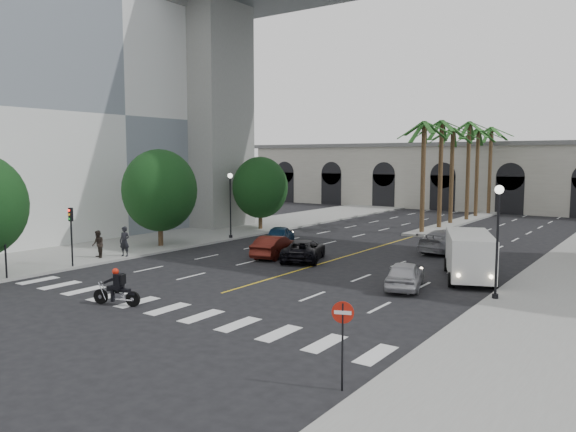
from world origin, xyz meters
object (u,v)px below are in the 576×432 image
object	(u,v)px
pedestrian_a	(125,241)
do_not_enter_sign	(343,326)
traffic_signal_far	(71,227)
traffic_signal_near	(5,235)
car_c	(304,250)
car_e	(280,235)
lamp_post_right	(498,232)
lamp_post_left_far	(230,200)
cargo_van	(470,254)
car_a	(405,275)
motorcycle_rider	(118,289)
pedestrian_b	(98,244)
car_d	(447,241)
car_b	(274,246)

from	to	relation	value
pedestrian_a	do_not_enter_sign	xyz separation A→B (m)	(22.00, -10.22, 0.75)
traffic_signal_far	traffic_signal_near	bearing A→B (deg)	-90.00
car_c	car_e	bearing A→B (deg)	-64.41
car_e	lamp_post_right	bearing A→B (deg)	130.99
lamp_post_left_far	cargo_van	distance (m)	20.88
car_a	pedestrian_a	bearing A→B (deg)	-8.12
lamp_post_left_far	pedestrian_a	size ratio (longest dim) A/B	2.72
lamp_post_left_far	do_not_enter_sign	distance (m)	30.17
car_e	car_c	bearing A→B (deg)	113.67
traffic_signal_far	pedestrian_a	size ratio (longest dim) A/B	1.85
car_a	traffic_signal_far	bearing A→B (deg)	3.79
lamp_post_left_far	cargo_van	world-z (taller)	lamp_post_left_far
lamp_post_left_far	traffic_signal_far	bearing A→B (deg)	-89.60
car_c	pedestrian_a	xyz separation A→B (m)	(-10.00, -6.11, 0.45)
motorcycle_rider	pedestrian_b	distance (m)	12.06
lamp_post_left_far	pedestrian_b	xyz separation A→B (m)	(-1.02, -11.85, -2.18)
car_d	pedestrian_a	world-z (taller)	pedestrian_a
car_b	car_e	xyz separation A→B (m)	(-2.98, 4.80, -0.01)
car_e	traffic_signal_far	bearing A→B (deg)	48.46
car_e	cargo_van	xyz separation A→B (m)	(15.72, -4.39, 0.68)
motorcycle_rider	car_d	size ratio (longest dim) A/B	0.41
car_b	car_c	distance (m)	2.24
car_e	lamp_post_left_far	bearing A→B (deg)	-20.51
pedestrian_b	do_not_enter_sign	bearing A→B (deg)	0.70
motorcycle_rider	car_e	world-z (taller)	motorcycle_rider
lamp_post_left_far	car_d	world-z (taller)	lamp_post_left_far
do_not_enter_sign	lamp_post_right	bearing A→B (deg)	64.57
pedestrian_b	lamp_post_right	bearing A→B (deg)	31.00
lamp_post_left_far	traffic_signal_near	distance (m)	18.51
lamp_post_left_far	car_e	bearing A→B (deg)	3.85
traffic_signal_far	pedestrian_a	xyz separation A→B (m)	(-0.20, 4.01, -1.38)
cargo_van	do_not_enter_sign	bearing A→B (deg)	-106.81
motorcycle_rider	car_b	world-z (taller)	motorcycle_rider
traffic_signal_far	cargo_van	world-z (taller)	traffic_signal_far
traffic_signal_far	pedestrian_b	bearing A→B (deg)	113.01
lamp_post_right	car_c	distance (m)	13.64
motorcycle_rider	pedestrian_a	size ratio (longest dim) A/B	1.15
car_d	car_e	distance (m)	12.27
lamp_post_left_far	car_d	bearing A→B (deg)	13.29
car_a	car_c	xyz separation A→B (m)	(-8.45, 3.56, -0.02)
car_c	car_d	xyz separation A→B (m)	(6.52, 8.26, 0.11)
pedestrian_a	do_not_enter_sign	size ratio (longest dim) A/B	0.76
lamp_post_left_far	traffic_signal_far	xyz separation A→B (m)	(0.10, -14.50, -0.71)
cargo_van	pedestrian_a	distance (m)	21.48
traffic_signal_near	motorcycle_rider	bearing A→B (deg)	0.94
pedestrian_a	lamp_post_right	bearing A→B (deg)	-8.47
lamp_post_left_far	traffic_signal_far	world-z (taller)	lamp_post_left_far
car_b	do_not_enter_sign	bearing A→B (deg)	119.93
pedestrian_b	do_not_enter_sign	size ratio (longest dim) A/B	0.69
car_b	car_a	bearing A→B (deg)	150.72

